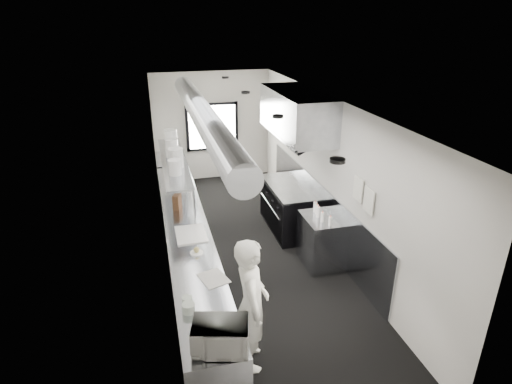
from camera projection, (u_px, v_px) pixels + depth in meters
floor at (249, 251)px, 7.91m from camera, size 3.00×8.00×0.01m
ceiling at (248, 102)px, 6.81m from camera, size 3.00×8.00×0.01m
wall_back at (212, 127)px, 10.92m from camera, size 3.00×0.02×2.80m
wall_front at (352, 341)px, 3.80m from camera, size 3.00×0.02×2.80m
wall_left at (161, 190)px, 7.01m from camera, size 0.02×8.00×2.80m
wall_right at (328, 174)px, 7.71m from camera, size 0.02×8.00×2.80m
wall_cladding at (318, 210)px, 8.30m from camera, size 0.03×5.50×1.10m
hvac_duct at (202, 114)px, 7.10m from camera, size 0.40×6.40×0.40m
service_window at (212, 127)px, 10.89m from camera, size 1.36×0.05×1.25m
exhaust_hood at (296, 114)px, 7.85m from camera, size 0.81×2.20×0.88m
prep_counter at (189, 252)px, 7.02m from camera, size 0.70×6.00×0.90m
pass_shelf at (174, 162)px, 7.92m from camera, size 0.45×3.00×0.68m
range at (290, 207)px, 8.59m from camera, size 0.88×1.60×0.94m
bottle_station at (322, 241)px, 7.38m from camera, size 0.65×0.80×0.90m
far_work_table at (172, 175)px, 10.32m from camera, size 0.70×1.20×0.90m
notice_sheet_a at (358, 189)px, 6.55m from camera, size 0.02×0.28×0.38m
notice_sheet_b at (369, 201)px, 6.26m from camera, size 0.02×0.28×0.38m
line_cook at (251, 304)px, 5.09m from camera, size 0.51×0.70×1.77m
microwave at (220, 336)px, 4.34m from camera, size 0.62×0.52×0.32m
deli_tub_a at (187, 300)px, 5.06m from camera, size 0.14×0.14×0.09m
deli_tub_b at (189, 308)px, 4.91m from camera, size 0.20×0.20×0.11m
newspaper at (213, 278)px, 5.55m from camera, size 0.42×0.48×0.01m
small_plate at (197, 253)px, 6.13m from camera, size 0.23×0.23×0.02m
pastry at (197, 250)px, 6.11m from camera, size 0.09×0.09×0.09m
cutting_board at (191, 234)px, 6.64m from camera, size 0.47×0.62×0.02m
knife_block at (177, 201)px, 7.51m from camera, size 0.18×0.26×0.26m
plate_stack_a at (175, 167)px, 7.17m from camera, size 0.24×0.24×0.26m
plate_stack_b at (176, 158)px, 7.50m from camera, size 0.31×0.31×0.34m
plate_stack_c at (172, 148)px, 8.04m from camera, size 0.32×0.32×0.35m
plate_stack_d at (171, 139)px, 8.56m from camera, size 0.31×0.31×0.38m
squeeze_bottle_a at (330, 221)px, 6.90m from camera, size 0.06×0.06×0.16m
squeeze_bottle_b at (322, 217)px, 7.02m from camera, size 0.06×0.06×0.17m
squeeze_bottle_c at (318, 212)px, 7.18m from camera, size 0.08×0.08×0.19m
squeeze_bottle_d at (317, 209)px, 7.29m from camera, size 0.07×0.07×0.17m
squeeze_bottle_e at (315, 207)px, 7.37m from camera, size 0.07×0.07×0.19m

